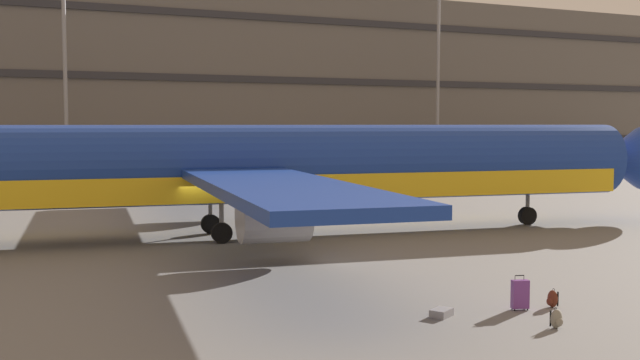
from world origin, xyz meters
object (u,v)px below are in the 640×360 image
at_px(airliner, 240,168).
at_px(suitcase_red, 520,294).
at_px(backpack_black, 552,299).
at_px(suitcase_navy, 441,313).
at_px(backpack_scuffed, 557,319).

xyz_separation_m(airliner, suitcase_red, (2.67, -16.11, -2.67)).
xyz_separation_m(suitcase_red, backpack_black, (1.02, -0.13, -0.21)).
bearing_deg(suitcase_navy, suitcase_red, -6.95).
height_order(airliner, backpack_black, airliner).
height_order(airliner, suitcase_navy, airliner).
bearing_deg(suitcase_red, suitcase_navy, 173.05).
bearing_deg(backpack_scuffed, airliner, 97.19).
height_order(airliner, backpack_scuffed, airliner).
xyz_separation_m(suitcase_navy, backpack_scuffed, (1.97, -2.18, 0.13)).
height_order(backpack_scuffed, backpack_black, same).
height_order(suitcase_red, backpack_scuffed, suitcase_red).
height_order(airliner, suitcase_red, airliner).
xyz_separation_m(airliner, suitcase_navy, (0.30, -15.82, -3.01)).
relative_size(suitcase_navy, suitcase_red, 0.79).
relative_size(airliner, backpack_scuffed, 81.82).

